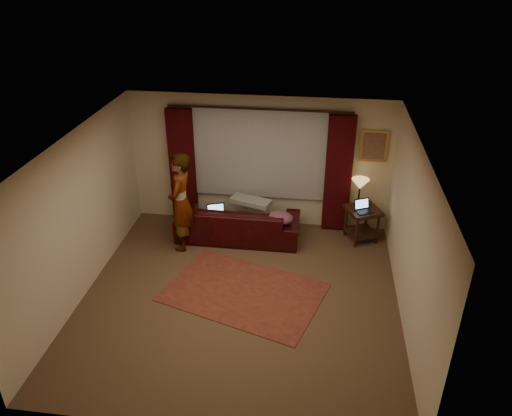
# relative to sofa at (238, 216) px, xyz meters

# --- Properties ---
(floor) EXTENTS (5.00, 5.00, 0.01)m
(floor) POSITION_rel_sofa_xyz_m (0.33, -1.83, -0.47)
(floor) COLOR brown
(floor) RESTS_ON ground
(ceiling) EXTENTS (5.00, 5.00, 0.02)m
(ceiling) POSITION_rel_sofa_xyz_m (0.33, -1.83, 2.13)
(ceiling) COLOR silver
(ceiling) RESTS_ON ground
(wall_back) EXTENTS (5.00, 0.02, 2.60)m
(wall_back) POSITION_rel_sofa_xyz_m (0.33, 0.67, 0.83)
(wall_back) COLOR beige
(wall_back) RESTS_ON ground
(wall_front) EXTENTS (5.00, 0.02, 2.60)m
(wall_front) POSITION_rel_sofa_xyz_m (0.33, -4.33, 0.83)
(wall_front) COLOR beige
(wall_front) RESTS_ON ground
(wall_left) EXTENTS (0.02, 5.00, 2.60)m
(wall_left) POSITION_rel_sofa_xyz_m (-2.17, -1.83, 0.83)
(wall_left) COLOR beige
(wall_left) RESTS_ON ground
(wall_right) EXTENTS (0.02, 5.00, 2.60)m
(wall_right) POSITION_rel_sofa_xyz_m (2.83, -1.83, 0.83)
(wall_right) COLOR beige
(wall_right) RESTS_ON ground
(sheer_curtain) EXTENTS (2.50, 0.05, 1.80)m
(sheer_curtain) POSITION_rel_sofa_xyz_m (0.33, 0.61, 1.03)
(sheer_curtain) COLOR #9899A0
(sheer_curtain) RESTS_ON wall_back
(drape_left) EXTENTS (0.50, 0.14, 2.30)m
(drape_left) POSITION_rel_sofa_xyz_m (-1.17, 0.56, 0.71)
(drape_left) COLOR black
(drape_left) RESTS_ON floor
(drape_right) EXTENTS (0.50, 0.14, 2.30)m
(drape_right) POSITION_rel_sofa_xyz_m (1.83, 0.56, 0.71)
(drape_right) COLOR black
(drape_right) RESTS_ON floor
(curtain_rod) EXTENTS (0.04, 0.04, 3.40)m
(curtain_rod) POSITION_rel_sofa_xyz_m (0.33, 0.56, 1.91)
(curtain_rod) COLOR black
(curtain_rod) RESTS_ON wall_back
(picture_frame) EXTENTS (0.50, 0.04, 0.60)m
(picture_frame) POSITION_rel_sofa_xyz_m (2.43, 0.64, 1.28)
(picture_frame) COLOR gold
(picture_frame) RESTS_ON wall_back
(sofa) EXTENTS (2.31, 1.00, 0.93)m
(sofa) POSITION_rel_sofa_xyz_m (0.00, 0.00, 0.00)
(sofa) COLOR black
(sofa) RESTS_ON floor
(throw_blanket) EXTENTS (0.83, 0.53, 0.09)m
(throw_blanket) POSITION_rel_sofa_xyz_m (0.21, 0.21, 0.47)
(throw_blanket) COLOR gray
(throw_blanket) RESTS_ON sofa
(clothing_pile) EXTENTS (0.54, 0.43, 0.22)m
(clothing_pile) POSITION_rel_sofa_xyz_m (0.80, -0.19, 0.11)
(clothing_pile) COLOR #7C3A53
(clothing_pile) RESTS_ON sofa
(laptop_sofa) EXTENTS (0.43, 0.45, 0.24)m
(laptop_sofa) POSITION_rel_sofa_xyz_m (-0.37, -0.15, 0.12)
(laptop_sofa) COLOR black
(laptop_sofa) RESTS_ON sofa
(area_rug) EXTENTS (2.84, 2.32, 0.01)m
(area_rug) POSITION_rel_sofa_xyz_m (0.36, -1.69, -0.46)
(area_rug) COLOR brown
(area_rug) RESTS_ON floor
(end_table) EXTENTS (0.76, 0.76, 0.66)m
(end_table) POSITION_rel_sofa_xyz_m (2.33, 0.23, -0.14)
(end_table) COLOR black
(end_table) RESTS_ON floor
(tiffany_lamp) EXTENTS (0.43, 0.43, 0.52)m
(tiffany_lamp) POSITION_rel_sofa_xyz_m (2.23, 0.40, 0.45)
(tiffany_lamp) COLOR #9E9D4F
(tiffany_lamp) RESTS_ON end_table
(laptop_table) EXTENTS (0.41, 0.42, 0.21)m
(laptop_table) POSITION_rel_sofa_xyz_m (2.33, 0.12, 0.30)
(laptop_table) COLOR black
(laptop_table) RESTS_ON end_table
(person) EXTENTS (0.55, 0.55, 1.85)m
(person) POSITION_rel_sofa_xyz_m (-0.95, -0.46, 0.46)
(person) COLOR gray
(person) RESTS_ON floor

